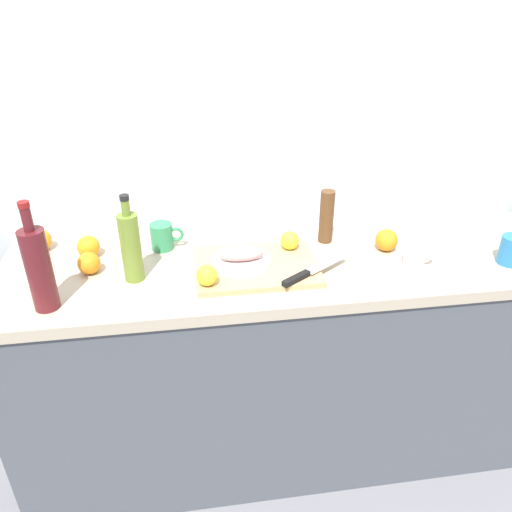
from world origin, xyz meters
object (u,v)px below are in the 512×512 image
object	(u,v)px
chef_knife	(308,273)
lemon_0	(207,275)
white_plate	(242,261)
coffee_mug_1	(416,255)
wine_bottle	(39,268)
orange_0	(89,264)
pepper_mill	(326,217)
coffee_mug_0	(512,250)
coffee_mug_2	(163,236)
fish_fillet	(241,255)
olive_oil_bottle	(131,246)
cutting_board	(256,266)

from	to	relation	value
chef_knife	lemon_0	xyz separation A→B (m)	(-0.32, -0.01, 0.02)
white_plate	coffee_mug_1	distance (m)	0.59
chef_knife	wine_bottle	bearing A→B (deg)	148.54
orange_0	pepper_mill	world-z (taller)	pepper_mill
coffee_mug_0	coffee_mug_2	distance (m)	1.22
coffee_mug_2	fish_fillet	bearing A→B (deg)	-35.02
lemon_0	olive_oil_bottle	bearing A→B (deg)	156.14
wine_bottle	coffee_mug_1	size ratio (longest dim) A/B	3.05
fish_fillet	chef_knife	world-z (taller)	fish_fillet
fish_fillet	coffee_mug_0	xyz separation A→B (m)	(0.92, -0.10, -0.00)
chef_knife	cutting_board	bearing A→B (deg)	113.84
cutting_board	olive_oil_bottle	world-z (taller)	olive_oil_bottle
white_plate	coffee_mug_2	size ratio (longest dim) A/B	1.68
white_plate	lemon_0	world-z (taller)	lemon_0
orange_0	coffee_mug_1	bearing A→B (deg)	-5.97
chef_knife	coffee_mug_1	distance (m)	0.38
wine_bottle	orange_0	bearing A→B (deg)	61.83
white_plate	coffee_mug_2	world-z (taller)	coffee_mug_2
wine_bottle	coffee_mug_1	world-z (taller)	wine_bottle
orange_0	lemon_0	bearing A→B (deg)	-22.37
cutting_board	coffee_mug_2	bearing A→B (deg)	147.91
coffee_mug_1	orange_0	world-z (taller)	coffee_mug_1
olive_oil_bottle	coffee_mug_0	world-z (taller)	olive_oil_bottle
fish_fillet	wine_bottle	xyz separation A→B (m)	(-0.60, -0.14, 0.08)
coffee_mug_1	olive_oil_bottle	bearing A→B (deg)	176.39
cutting_board	coffee_mug_1	world-z (taller)	coffee_mug_1
cutting_board	lemon_0	world-z (taller)	lemon_0
white_plate	fish_fillet	xyz separation A→B (m)	(-0.00, 0.00, 0.03)
lemon_0	wine_bottle	distance (m)	0.49
coffee_mug_2	coffee_mug_1	bearing A→B (deg)	-17.06
fish_fillet	pepper_mill	distance (m)	0.37
pepper_mill	fish_fillet	bearing A→B (deg)	-154.59
fish_fillet	olive_oil_bottle	size ratio (longest dim) A/B	0.51
fish_fillet	chef_knife	xyz separation A→B (m)	(0.20, -0.11, -0.02)
cutting_board	coffee_mug_0	world-z (taller)	coffee_mug_0
wine_bottle	cutting_board	bearing A→B (deg)	11.56
lemon_0	coffee_mug_1	xyz separation A→B (m)	(0.70, 0.04, -0.01)
cutting_board	olive_oil_bottle	xyz separation A→B (m)	(-0.40, -0.01, 0.11)
white_plate	orange_0	size ratio (longest dim) A/B	2.68
pepper_mill	white_plate	bearing A→B (deg)	-154.59
fish_fillet	lemon_0	bearing A→B (deg)	-136.04
wine_bottle	coffee_mug_2	bearing A→B (deg)	44.27
coffee_mug_0	pepper_mill	size ratio (longest dim) A/B	0.61
coffee_mug_1	pepper_mill	bearing A→B (deg)	136.91
coffee_mug_0	pepper_mill	xyz separation A→B (m)	(-0.59, 0.25, 0.05)
orange_0	pepper_mill	bearing A→B (deg)	8.11
olive_oil_bottle	wine_bottle	world-z (taller)	wine_bottle
white_plate	coffee_mug_1	bearing A→B (deg)	-7.29
coffee_mug_1	orange_0	distance (m)	1.09
cutting_board	coffee_mug_1	distance (m)	0.54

